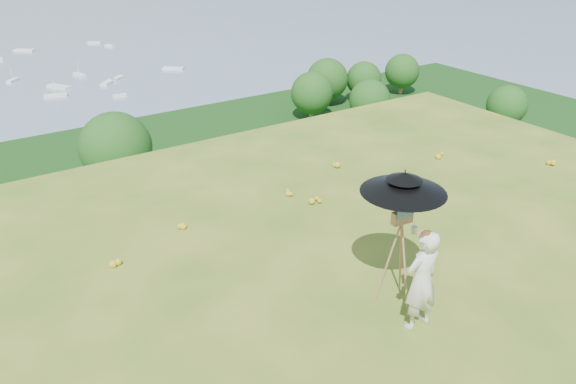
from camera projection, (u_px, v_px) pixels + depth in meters
ground at (439, 249)px, 9.66m from camera, size 14.00×14.00×0.00m
forest_slope at (96, 355)px, 48.64m from camera, size 140.00×56.00×22.00m
shoreline_tier at (22, 232)px, 81.69m from camera, size 170.00×28.00×8.00m
slope_trees at (68, 213)px, 42.48m from camera, size 110.00×50.00×6.00m
harbor_town at (13, 192)px, 78.83m from camera, size 110.00×22.00×5.00m
wildflowers at (428, 239)px, 9.82m from camera, size 10.00×10.50×0.12m
painter at (422, 280)px, 7.51m from camera, size 0.56×0.37×1.52m
field_easel at (398, 254)px, 8.00m from camera, size 0.68×0.68×1.64m
sun_umbrella at (403, 196)px, 7.62m from camera, size 1.19×1.19×0.77m
painter_cap at (428, 234)px, 7.19m from camera, size 0.20×0.24×0.10m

